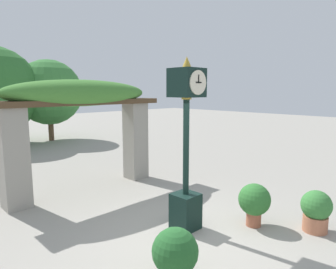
% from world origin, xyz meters
% --- Properties ---
extents(ground_plane, '(60.00, 60.00, 0.00)m').
position_xyz_m(ground_plane, '(0.00, 0.00, 0.00)').
color(ground_plane, gray).
extents(pedestal_clock, '(0.54, 0.59, 3.36)m').
position_xyz_m(pedestal_clock, '(0.28, 0.21, 1.65)').
color(pedestal_clock, black).
rests_on(pedestal_clock, ground).
extents(pergola, '(4.72, 1.17, 3.02)m').
position_xyz_m(pergola, '(0.00, 3.71, 2.22)').
color(pergola, gray).
rests_on(pergola, ground).
extents(potted_plant_near_left, '(0.58, 0.58, 0.82)m').
position_xyz_m(potted_plant_near_left, '(2.02, -1.64, 0.43)').
color(potted_plant_near_left, '#B26B4C').
rests_on(potted_plant_near_left, ground).
extents(potted_plant_near_right, '(0.64, 0.64, 0.88)m').
position_xyz_m(potted_plant_near_right, '(1.37, -0.67, 0.52)').
color(potted_plant_near_right, '#9E563D').
rests_on(potted_plant_near_right, ground).
extents(potted_plant_far_left, '(0.67, 0.67, 0.81)m').
position_xyz_m(potted_plant_far_left, '(-1.09, -0.85, 0.46)').
color(potted_plant_far_left, '#B26B4C').
rests_on(potted_plant_far_left, ground).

